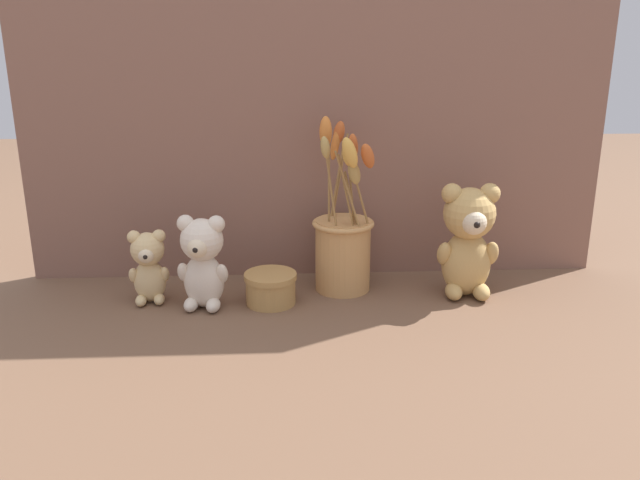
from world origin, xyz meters
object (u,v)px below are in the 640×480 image
teddy_bear_small (149,265)px  teddy_bear_medium (203,260)px  teddy_bear_large (468,238)px  flower_vase (343,243)px  decorative_tin_tall (271,288)px

teddy_bear_small → teddy_bear_medium: bearing=-16.8°
teddy_bear_large → teddy_bear_medium: teddy_bear_large is taller
teddy_bear_large → teddy_bear_small: size_ratio=1.57×
teddy_bear_large → flower_vase: flower_vase is taller
teddy_bear_medium → decorative_tin_tall: (0.13, 0.01, -0.06)m
teddy_bear_large → teddy_bear_small: teddy_bear_large is taller
flower_vase → decorative_tin_tall: bearing=-156.0°
teddy_bear_medium → decorative_tin_tall: 0.14m
teddy_bear_medium → teddy_bear_large: bearing=3.6°
flower_vase → decorative_tin_tall: size_ratio=3.47×
teddy_bear_small → decorative_tin_tall: (0.24, -0.02, -0.05)m
teddy_bear_medium → flower_vase: (0.27, 0.08, 0.01)m
teddy_bear_large → teddy_bear_medium: size_ratio=1.25×
teddy_bear_large → teddy_bear_medium: 0.52m
flower_vase → decorative_tin_tall: 0.18m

